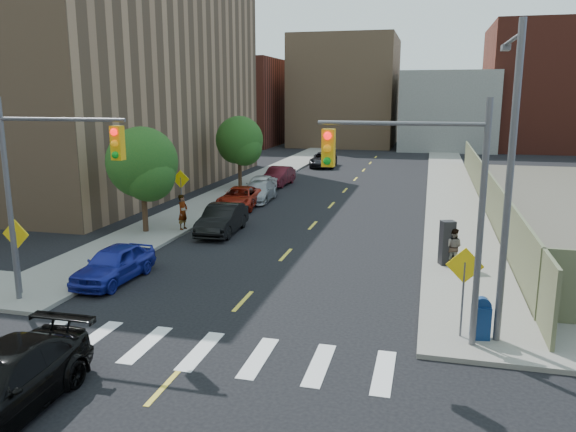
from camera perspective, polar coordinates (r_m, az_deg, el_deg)
The scene contains 28 objects.
ground at distance 13.34m, azimuth -16.41°, elevation -20.26°, with size 160.00×160.00×0.00m, color black.
sidewalk_nw at distance 53.36m, azimuth -0.94°, elevation 4.68°, with size 3.50×73.00×0.15m, color gray.
sidewalk_ne at distance 51.57m, azimuth 15.97°, elevation 3.95°, with size 3.50×73.00×0.15m, color gray.
fence_north at distance 38.17m, azimuth 19.35°, elevation 2.76°, with size 0.12×44.00×2.50m, color #525B40.
building_nw at distance 48.52m, azimuth -21.69°, elevation 12.48°, with size 22.00×30.00×16.00m, color #8C6B4C.
bg_bldg_west at distance 84.38m, azimuth -5.34°, elevation 11.43°, with size 14.00×18.00×12.00m, color #592319.
bg_bldg_midwest at distance 82.45m, azimuth 5.92°, elevation 12.45°, with size 14.00×16.00×15.00m, color #8C6B4C.
bg_bldg_center at distance 79.62m, azimuth 15.84°, elevation 10.27°, with size 12.00×16.00×10.00m, color gray.
bg_bldg_east at distance 83.11m, azimuth 25.82°, elevation 11.67°, with size 18.00×18.00×16.00m, color #592319.
signal_nw at distance 19.85m, azimuth -23.41°, elevation 3.89°, with size 4.59×0.30×7.00m.
signal_ne at distance 15.77m, azimuth 13.73°, elevation 2.64°, with size 4.59×0.30×7.00m.
streetlight_ne at distance 16.70m, azimuth 21.53°, elevation 5.05°, with size 0.25×3.70×9.00m.
warn_sign_nw at distance 21.82m, azimuth -25.85°, elevation -2.45°, with size 1.06×0.06×2.83m.
warn_sign_ne at distance 16.88m, azimuth 17.46°, elevation -5.82°, with size 1.06×0.06×2.83m.
warn_sign_midwest at distance 33.04m, azimuth -10.82°, elevation 3.18°, with size 1.06×0.06×2.83m.
tree_west_near at distance 29.44m, azimuth -14.53°, elevation 4.84°, with size 3.66×3.64×5.52m.
tree_west_far at distance 43.13m, azimuth -4.94°, elevation 7.40°, with size 3.66×3.64×5.52m.
parked_car_blue at distance 22.65m, azimuth -17.26°, elevation -4.66°, with size 1.64×4.08×1.39m, color navy.
parked_car_black at distance 29.27m, azimuth -6.69°, elevation -0.32°, with size 1.59×4.55×1.50m, color black.
parked_car_red at distance 35.77m, azimuth -4.92°, elevation 1.86°, with size 2.20×4.76×1.32m, color maroon.
parked_car_silver at distance 38.02m, azimuth -3.00°, elevation 2.51°, with size 1.86×4.58×1.33m, color #94969B.
parked_car_white at distance 39.91m, azimuth -2.84°, elevation 3.09°, with size 1.76×4.38×1.49m, color silver.
parked_car_maroon at distance 44.64m, azimuth -0.97°, elevation 4.06°, with size 1.56×4.47×1.47m, color #450D16.
parked_car_grey at distance 56.34m, azimuth 3.62°, elevation 5.72°, with size 2.39×5.19×1.44m, color black.
mailbox at distance 17.31m, azimuth 19.00°, elevation -9.82°, with size 0.56×0.46×1.25m.
payphone at distance 24.11m, azimuth 15.85°, elevation -2.63°, with size 0.55×0.45×1.85m, color black.
pedestrian_west at distance 29.81m, azimuth -10.64°, elevation 0.41°, with size 0.67×0.44×1.84m, color gray.
pedestrian_east at distance 24.10m, azimuth 16.41°, elevation -3.01°, with size 0.76×0.60×1.57m, color gray.
Camera 1 is at (6.07, -9.57, 7.05)m, focal length 35.00 mm.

